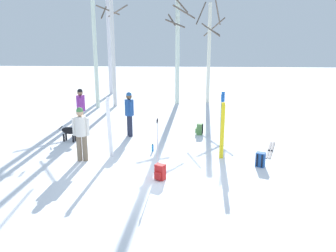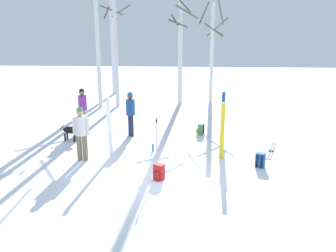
{
  "view_description": "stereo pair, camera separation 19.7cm",
  "coord_description": "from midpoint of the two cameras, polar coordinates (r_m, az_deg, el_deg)",
  "views": [
    {
      "loc": [
        0.62,
        -9.11,
        4.02
      ],
      "look_at": [
        0.1,
        1.92,
        1.0
      ],
      "focal_mm": 38.2,
      "sensor_mm": 36.0,
      "label": 1
    },
    {
      "loc": [
        0.81,
        -9.1,
        4.02
      ],
      "look_at": [
        0.1,
        1.92,
        1.0
      ],
      "focal_mm": 38.2,
      "sensor_mm": 36.0,
      "label": 2
    }
  ],
  "objects": [
    {
      "name": "birch_tree_4",
      "position": [
        19.85,
        6.29,
        11.97
      ],
      "size": [
        1.62,
        1.46,
        5.42
      ],
      "color": "silver",
      "rests_on": "ground_plane"
    },
    {
      "name": "person_0",
      "position": [
        14.82,
        -14.1,
        3.0
      ],
      "size": [
        0.34,
        0.51,
        1.72
      ],
      "color": "#72604C",
      "rests_on": "ground_plane"
    },
    {
      "name": "backpack_1",
      "position": [
        14.02,
        4.64,
        -0.5
      ],
      "size": [
        0.32,
        0.29,
        0.44
      ],
      "color": "#4C7F3F",
      "rests_on": "ground_plane"
    },
    {
      "name": "person_1",
      "position": [
        11.35,
        -14.2,
        -0.73
      ],
      "size": [
        0.52,
        0.34,
        1.72
      ],
      "color": "#72604C",
      "rests_on": "ground_plane"
    },
    {
      "name": "birch_tree_2",
      "position": [
        19.02,
        -9.08,
        13.25
      ],
      "size": [
        1.28,
        1.21,
        6.55
      ],
      "color": "silver",
      "rests_on": "ground_plane"
    },
    {
      "name": "ski_pair_planted_2",
      "position": [
        11.33,
        8.16,
        -0.79
      ],
      "size": [
        0.14,
        0.04,
        1.84
      ],
      "color": "yellow",
      "rests_on": "ground_plane"
    },
    {
      "name": "birch_tree_3",
      "position": [
        19.38,
        1.25,
        14.35
      ],
      "size": [
        1.56,
        1.1,
        7.26
      ],
      "color": "silver",
      "rests_on": "ground_plane"
    },
    {
      "name": "backpack_0",
      "position": [
        11.11,
        14.05,
        -5.23
      ],
      "size": [
        0.32,
        0.34,
        0.44
      ],
      "color": "#1E4C99",
      "rests_on": "ground_plane"
    },
    {
      "name": "ski_pair_planted_0",
      "position": [
        11.49,
        -9.82,
        -0.28
      ],
      "size": [
        0.17,
        0.12,
        1.97
      ],
      "color": "white",
      "rests_on": "ground_plane"
    },
    {
      "name": "birch_tree_0",
      "position": [
        22.78,
        -9.7,
        15.49
      ],
      "size": [
        1.55,
        1.64,
        7.9
      ],
      "color": "silver",
      "rests_on": "ground_plane"
    },
    {
      "name": "backpack_2",
      "position": [
        9.88,
        -1.84,
        -7.38
      ],
      "size": [
        0.33,
        0.34,
        0.44
      ],
      "color": "red",
      "rests_on": "ground_plane"
    },
    {
      "name": "birch_tree_1",
      "position": [
        18.82,
        -12.06,
        15.11
      ],
      "size": [
        1.64,
        1.62,
        7.8
      ],
      "color": "silver",
      "rests_on": "ground_plane"
    },
    {
      "name": "ski_pair_planted_1",
      "position": [
        12.59,
        8.19,
        1.08
      ],
      "size": [
        0.14,
        0.06,
        1.94
      ],
      "color": "blue",
      "rests_on": "ground_plane"
    },
    {
      "name": "person_2",
      "position": [
        13.7,
        -6.6,
        2.37
      ],
      "size": [
        0.34,
        0.48,
        1.72
      ],
      "color": "#1E2338",
      "rests_on": "ground_plane"
    },
    {
      "name": "ski_poles_0",
      "position": [
        10.31,
        -2.24,
        -2.79
      ],
      "size": [
        0.07,
        0.27,
        1.55
      ],
      "color": "#B2B2BC",
      "rests_on": "ground_plane"
    },
    {
      "name": "ground_plane",
      "position": [
        9.98,
        -1.67,
        -8.46
      ],
      "size": [
        60.0,
        60.0,
        0.0
      ],
      "primitive_type": "plane",
      "color": "white"
    },
    {
      "name": "water_bottle_0",
      "position": [
        12.1,
        -2.94,
        -3.49
      ],
      "size": [
        0.07,
        0.07,
        0.27
      ],
      "color": "#1E72BF",
      "rests_on": "ground_plane"
    },
    {
      "name": "ski_pair_lying_0",
      "position": [
        12.7,
        15.6,
        -3.69
      ],
      "size": [
        0.73,
        1.79,
        0.05
      ],
      "color": "black",
      "rests_on": "ground_plane"
    },
    {
      "name": "dog",
      "position": [
        13.58,
        -15.75,
        -0.81
      ],
      "size": [
        0.88,
        0.36,
        0.57
      ],
      "color": "black",
      "rests_on": "ground_plane"
    }
  ]
}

